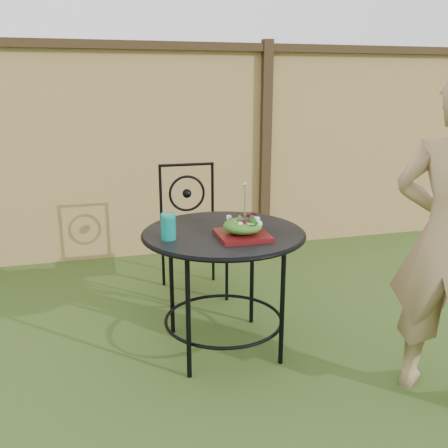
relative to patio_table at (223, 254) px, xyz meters
name	(u,v)px	position (x,y,z in m)	size (l,w,h in m)	color
ground	(165,392)	(-0.41, -0.36, -0.59)	(60.00, 60.00, 0.00)	#284416
fence	(123,152)	(-0.41, 1.83, 0.36)	(8.00, 0.12, 1.90)	tan
patio_table	(223,254)	(0.00, 0.00, 0.00)	(0.92, 0.92, 0.72)	black
patio_chair	(192,226)	(0.00, 0.90, -0.08)	(0.46, 0.46, 0.95)	black
salad_plate	(243,235)	(0.07, -0.14, 0.15)	(0.27, 0.27, 0.02)	#4B0D0A
salad	(243,226)	(0.07, -0.14, 0.20)	(0.21, 0.21, 0.08)	#235614
fork	(245,202)	(0.08, -0.14, 0.33)	(0.01, 0.01, 0.18)	silver
drinking_glass	(168,227)	(-0.32, -0.07, 0.21)	(0.08, 0.08, 0.14)	#0C8E86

